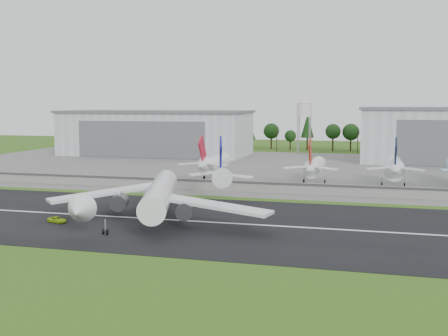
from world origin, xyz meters
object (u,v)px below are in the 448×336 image
(parked_jet_red_b, at_px, (314,167))
(main_airliner, at_px, (159,199))
(parked_jet_red_a, at_px, (213,163))
(ground_vehicle, at_px, (57,220))
(parked_jet_navy, at_px, (394,168))

(parked_jet_red_b, bearing_deg, main_airliner, -113.11)
(parked_jet_red_a, distance_m, parked_jet_red_b, 35.23)
(ground_vehicle, bearing_deg, parked_jet_red_b, -14.33)
(parked_jet_red_b, bearing_deg, parked_jet_red_a, 179.94)
(main_airliner, height_order, parked_jet_navy, main_airliner)
(main_airliner, relative_size, parked_jet_navy, 1.85)
(parked_jet_navy, bearing_deg, main_airliner, -128.84)
(main_airliner, xyz_separation_m, ground_vehicle, (-21.19, -9.03, -4.12))
(ground_vehicle, bearing_deg, main_airliner, -48.02)
(parked_jet_red_b, relative_size, parked_jet_navy, 1.00)
(main_airliner, distance_m, parked_jet_red_b, 72.77)
(parked_jet_red_b, distance_m, parked_jet_navy, 25.41)
(parked_jet_red_a, bearing_deg, parked_jet_navy, 0.05)
(parked_jet_red_a, distance_m, parked_jet_navy, 60.63)
(main_airliner, relative_size, ground_vehicle, 11.97)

